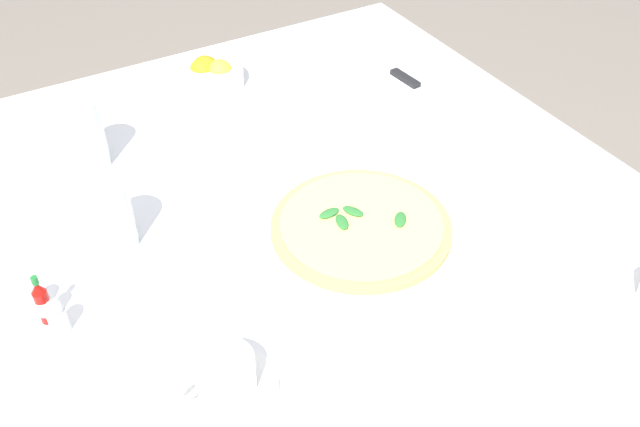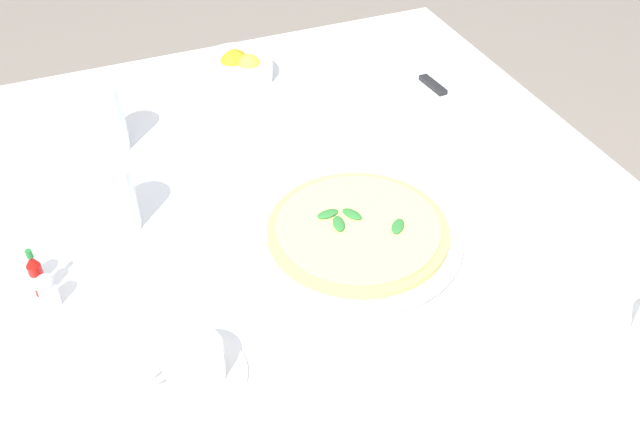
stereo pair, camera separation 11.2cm
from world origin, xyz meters
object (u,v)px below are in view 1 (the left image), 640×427
Objects in this scene: coffee_cup_right_edge at (225,377)px; pepper_shaker at (57,318)px; pizza at (361,226)px; dinner_knife at (389,69)px; pizza_plate at (361,233)px; salt_shaker at (32,297)px; citrus_bowl at (207,74)px; hot_sauce_bottle at (43,303)px; water_glass_far_left at (85,139)px; napkin_folded at (390,75)px; water_glass_back_corner at (111,220)px.

pepper_shaker is (0.20, 0.15, -0.00)m from coffee_cup_right_edge.
pizza reaches higher than dinner_knife.
pizza_plate is 0.45m from pepper_shaker.
salt_shaker reaches higher than pizza.
pizza is 0.55m from citrus_bowl.
pizza is at bearing -177.62° from citrus_bowl.
hot_sauce_bottle is (0.07, 0.46, 0.01)m from pizza.
water_glass_far_left is 0.56× the size of napkin_folded.
napkin_folded is (0.54, -0.61, -0.02)m from coffee_cup_right_edge.
dinner_knife is (0.39, -0.31, 0.01)m from pizza_plate.
water_glass_far_left is at bearing 37.92° from pizza.
pepper_shaker is (-0.03, -0.01, -0.01)m from hot_sauce_bottle.
citrus_bowl is (0.16, 0.34, 0.02)m from napkin_folded.
pizza_plate is 1.43× the size of napkin_folded.
water_glass_far_left is 0.62m from napkin_folded.
hot_sauce_bottle is at bearing 19.65° from pepper_shaker.
dinner_knife is (0.39, -0.31, -0.00)m from pizza.
napkin_folded is 0.83m from salt_shaker.
hot_sauce_bottle is 0.03m from salt_shaker.
hot_sauce_bottle is (0.23, 0.16, 0.01)m from coffee_cup_right_edge.
napkin_folded is 4.01× the size of pepper_shaker.
pizza is at bearing -95.60° from pepper_shaker.
pizza is (0.00, 0.00, 0.01)m from pizza_plate.
hot_sauce_bottle is (-0.47, 0.44, 0.01)m from citrus_bowl.
pizza_plate is 2.55× the size of water_glass_far_left.
napkin_folded is at bearing -72.23° from water_glass_back_corner.
water_glass_back_corner is at bearing -51.10° from hot_sauce_bottle.
pizza_plate is at bearing -98.92° from hot_sauce_bottle.
dinner_knife is at bearing -65.95° from pepper_shaker.
pizza is 4.96× the size of pepper_shaker.
pepper_shaker is at bearing -160.35° from salt_shaker.
pepper_shaker is (-0.35, 0.14, -0.03)m from water_glass_far_left.
hot_sauce_bottle reaches higher than pizza_plate.
water_glass_far_left reaches higher than pepper_shaker.
salt_shaker and pepper_shaker have the same top height.
coffee_cup_right_edge is 0.25m from pepper_shaker.
water_glass_back_corner is at bearing 140.00° from citrus_bowl.
citrus_bowl is (0.16, 0.34, 0.00)m from dinner_knife.
citrus_bowl is (0.55, 0.02, 0.00)m from pizza.
napkin_folded is at bearing -70.21° from salt_shaker.
water_glass_far_left is 1.53× the size of hot_sauce_bottle.
citrus_bowl is (0.15, -0.29, -0.03)m from water_glass_far_left.
salt_shaker is (-0.28, 0.79, 0.02)m from napkin_folded.
water_glass_far_left is 0.22m from water_glass_back_corner.
napkin_folded is 1.50× the size of citrus_bowl.
pizza is 0.48m from salt_shaker.
coffee_cup_right_edge is 0.55m from water_glass_far_left.
hot_sauce_bottle is (-0.31, 0.77, 0.01)m from dinner_knife.
hot_sauce_bottle reaches higher than dinner_knife.
water_glass_far_left is 0.65× the size of dinner_knife.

